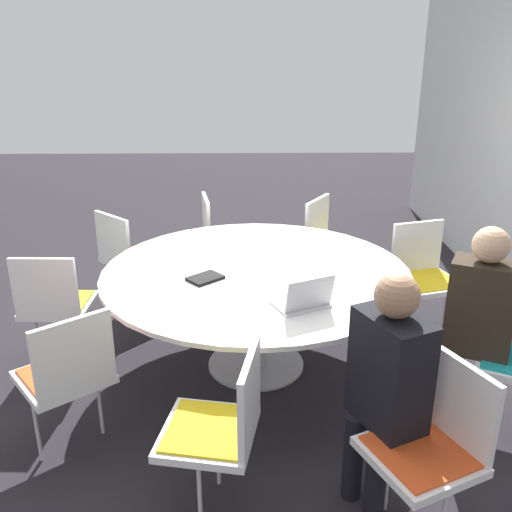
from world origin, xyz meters
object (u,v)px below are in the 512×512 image
object	(u,v)px
chair_8	(222,421)
person_1	(480,314)
chair_7	(67,370)
chair_0	(433,438)
chair_6	(54,300)
laptop	(305,300)
spiral_notebook	(205,278)
chair_5	(128,253)
handbag	(282,268)
chair_3	(330,239)
chair_2	(424,271)
chair_4	(221,235)
person_0	(386,378)

from	to	relation	value
chair_8	person_1	world-z (taller)	person_1
chair_7	chair_0	bearing A→B (deg)	-56.84
chair_6	laptop	distance (m)	1.72
laptop	spiral_notebook	xyz separation A→B (m)	(-0.43, -0.59, -0.05)
chair_5	spiral_notebook	size ratio (longest dim) A/B	3.41
chair_8	handbag	distance (m)	2.87
chair_7	chair_8	size ratio (longest dim) A/B	1.00
chair_0	person_1	world-z (taller)	person_1
chair_3	chair_8	bearing A→B (deg)	13.79
chair_2	chair_6	world-z (taller)	same
chair_4	person_1	size ratio (longest dim) A/B	0.71
chair_3	chair_5	world-z (taller)	same
chair_2	spiral_notebook	world-z (taller)	chair_2
chair_3	chair_7	distance (m)	2.66
chair_4	laptop	bearing A→B (deg)	6.78
chair_4	chair_5	distance (m)	0.87
chair_4	chair_2	bearing A→B (deg)	51.29
chair_4	laptop	size ratio (longest dim) A/B	2.40
chair_0	chair_3	bearing A→B (deg)	-22.74
chair_0	spiral_notebook	world-z (taller)	chair_0
chair_7	laptop	distance (m)	1.33
chair_2	chair_7	xyz separation A→B (m)	(1.34, -2.28, 0.00)
chair_8	handbag	bearing A→B (deg)	1.40
chair_3	chair_6	xyz separation A→B (m)	(1.19, -2.01, 0.00)
chair_3	spiral_notebook	size ratio (longest dim) A/B	3.41
chair_2	handbag	bearing A→B (deg)	-62.17
chair_4	handbag	world-z (taller)	chair_4
chair_0	laptop	xyz separation A→B (m)	(-0.89, -0.48, 0.25)
chair_6	person_1	xyz separation A→B (m)	(0.64, 2.59, 0.19)
chair_3	laptop	bearing A→B (deg)	19.54
chair_7	chair_4	bearing A→B (deg)	33.28
chair_2	chair_3	distance (m)	0.95
chair_0	laptop	size ratio (longest dim) A/B	2.40
chair_0	spiral_notebook	bearing A→B (deg)	14.60
chair_5	person_1	xyz separation A→B (m)	(1.53, 2.27, 0.19)
chair_3	chair_4	xyz separation A→B (m)	(-0.14, -0.95, 0.00)
chair_8	laptop	bearing A→B (deg)	-19.90
chair_2	chair_6	bearing A→B (deg)	-6.28
spiral_notebook	person_0	bearing A→B (deg)	38.33
chair_0	person_1	size ratio (longest dim) A/B	0.71
chair_2	spiral_notebook	xyz separation A→B (m)	(0.60, -1.60, 0.21)
chair_6	chair_8	xyz separation A→B (m)	(1.31, 1.17, 0.00)
chair_4	chair_6	bearing A→B (deg)	-47.86
chair_7	chair_8	bearing A→B (deg)	-66.70
handbag	person_1	bearing A→B (deg)	24.48
laptop	spiral_notebook	world-z (taller)	laptop
chair_5	chair_8	bearing A→B (deg)	-25.85
chair_8	chair_5	bearing A→B (deg)	31.60
spiral_notebook	chair_3	bearing A→B (deg)	143.31
person_0	handbag	distance (m)	2.83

